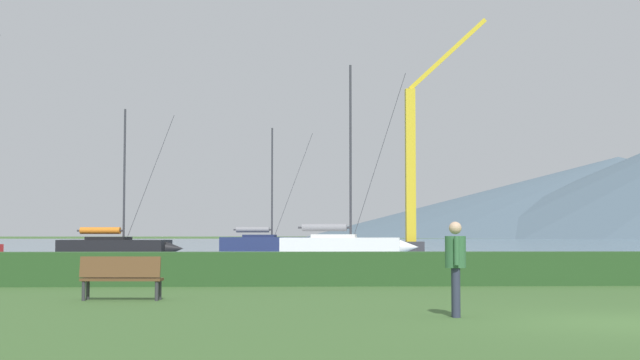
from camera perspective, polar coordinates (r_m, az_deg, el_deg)
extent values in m
plane|color=#3D602D|center=(15.48, 19.00, -8.56)|extent=(1000.00, 1000.00, 0.00)
cube|color=slate|center=(151.50, -0.10, -3.96)|extent=(320.00, 246.00, 0.00)
cube|color=#284C23|center=(26.00, 10.15, -5.51)|extent=(80.00, 1.20, 0.93)
cube|color=white|center=(58.44, 1.31, -4.24)|extent=(7.89, 3.66, 1.19)
cone|color=white|center=(58.25, 5.58, -4.23)|extent=(1.43, 1.19, 1.02)
cube|color=silver|center=(58.47, 0.88, -3.81)|extent=(3.05, 2.21, 0.76)
cylinder|color=#333338|center=(58.61, 1.94, 1.58)|extent=(0.15, 0.15, 11.78)
cylinder|color=#333338|center=(58.53, 0.27, -3.02)|extent=(3.41, 0.61, 0.13)
cylinder|color=gray|center=(58.53, 0.27, -3.02)|extent=(2.95, 0.88, 0.48)
cylinder|color=#333338|center=(58.49, 3.69, 1.31)|extent=(3.58, 0.54, 11.20)
cube|color=black|center=(58.03, -12.83, -4.23)|extent=(7.06, 3.46, 1.06)
cone|color=black|center=(56.79, -9.16, -4.29)|extent=(1.30, 1.09, 0.90)
cube|color=black|center=(58.16, -13.18, -3.84)|extent=(2.76, 2.03, 0.68)
cylinder|color=#333338|center=(57.93, -12.23, 0.12)|extent=(0.14, 0.14, 8.71)
cylinder|color=#333338|center=(58.36, -13.68, -3.12)|extent=(3.02, 0.64, 0.12)
cylinder|color=orange|center=(58.36, -13.68, -3.12)|extent=(2.62, 0.87, 0.43)
cylinder|color=#333338|center=(57.39, -10.74, -0.08)|extent=(3.17, 0.59, 8.28)
cube|color=navy|center=(77.71, -3.52, -4.04)|extent=(7.64, 3.36, 1.16)
cone|color=navy|center=(77.25, -0.40, -4.05)|extent=(1.37, 1.13, 0.99)
cube|color=#1B2449|center=(77.77, -3.82, -3.73)|extent=(2.93, 2.08, 0.74)
cylinder|color=#333338|center=(77.74, -3.04, -0.34)|extent=(0.15, 0.15, 9.93)
cylinder|color=#333338|center=(77.86, -4.27, -3.14)|extent=(3.32, 0.51, 0.13)
cylinder|color=gray|center=(77.86, -4.27, -3.14)|extent=(2.86, 0.79, 0.46)
cylinder|color=#333338|center=(77.52, -1.76, -0.52)|extent=(3.50, 0.43, 9.45)
cube|color=brown|center=(20.19, -12.37, -6.14)|extent=(1.77, 0.55, 0.06)
cube|color=brown|center=(20.00, -12.48, -5.38)|extent=(1.75, 0.23, 0.45)
cylinder|color=#333338|center=(20.20, -10.07, -6.81)|extent=(0.08, 0.08, 0.45)
cylinder|color=#333338|center=(20.56, -14.43, -6.69)|extent=(0.08, 0.08, 0.45)
cylinder|color=#333338|center=(19.87, -10.26, -6.86)|extent=(0.08, 0.08, 0.45)
cylinder|color=#333338|center=(20.25, -14.68, -6.74)|extent=(0.08, 0.08, 0.45)
cylinder|color=#2D3347|center=(15.83, 8.59, -7.05)|extent=(0.14, 0.14, 0.85)
cylinder|color=#2D3347|center=(16.01, 8.53, -7.00)|extent=(0.14, 0.14, 0.85)
cylinder|color=#33663D|center=(15.89, 8.53, -4.50)|extent=(0.36, 0.36, 0.55)
cylinder|color=#33663D|center=(15.65, 8.61, -4.42)|extent=(0.09, 0.09, 0.50)
cylinder|color=#33663D|center=(16.13, 8.46, -4.39)|extent=(0.09, 0.09, 0.50)
sphere|color=tan|center=(15.88, 8.52, -3.01)|extent=(0.22, 0.22, 0.22)
cube|color=#333338|center=(75.90, 5.75, -4.19)|extent=(2.00, 2.00, 0.80)
cube|color=gold|center=(76.11, 5.72, 0.95)|extent=(0.80, 0.80, 12.82)
cube|color=gold|center=(77.89, 8.05, 7.85)|extent=(6.69, 0.36, 6.24)
cone|color=#4C6070|center=(416.06, 18.32, -1.02)|extent=(275.46, 275.46, 35.22)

